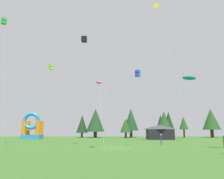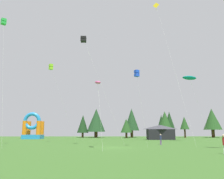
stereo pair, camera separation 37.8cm
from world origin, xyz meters
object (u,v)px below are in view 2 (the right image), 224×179
(kite_pink_parafoil, at_px, (98,82))
(festival_tent, at_px, (160,132))
(kite_teal_parafoil, at_px, (189,78))
(person_near_camera, at_px, (161,138))
(kite_lime_box, at_px, (51,67))
(kite_yellow_diamond, at_px, (157,8))
(kite_green_box, at_px, (4,22))
(inflatable_blue_arch, at_px, (33,129))
(kite_blue_box, at_px, (137,74))
(person_midfield, at_px, (224,143))
(kite_black_box, at_px, (84,40))
(person_left_edge, at_px, (224,140))

(kite_pink_parafoil, height_order, festival_tent, kite_pink_parafoil)
(kite_teal_parafoil, relative_size, person_near_camera, 8.22)
(kite_lime_box, distance_m, person_near_camera, 23.83)
(person_near_camera, bearing_deg, festival_tent, -125.44)
(kite_lime_box, distance_m, kite_yellow_diamond, 24.41)
(kite_green_box, xyz_separation_m, inflatable_blue_arch, (-4.25, 30.31, -16.36))
(festival_tent, bearing_deg, kite_blue_box, -109.32)
(person_midfield, bearing_deg, kite_green_box, -156.45)
(kite_blue_box, height_order, person_midfield, kite_blue_box)
(kite_yellow_diamond, bearing_deg, kite_green_box, -161.94)
(kite_black_box, distance_m, person_midfield, 24.39)
(kite_teal_parafoil, distance_m, kite_green_box, 37.03)
(person_near_camera, height_order, inflatable_blue_arch, inflatable_blue_arch)
(kite_teal_parafoil, height_order, inflatable_blue_arch, kite_teal_parafoil)
(kite_black_box, bearing_deg, kite_blue_box, -17.65)
(kite_teal_parafoil, xyz_separation_m, kite_yellow_diamond, (-7.63, -4.81, 13.55))
(kite_black_box, bearing_deg, kite_lime_box, 131.73)
(kite_lime_box, height_order, kite_blue_box, kite_lime_box)
(kite_lime_box, xyz_separation_m, kite_pink_parafoil, (9.47, -12.70, -5.72))
(kite_yellow_diamond, distance_m, kite_pink_parafoil, 25.38)
(kite_black_box, relative_size, inflatable_blue_arch, 2.32)
(kite_yellow_diamond, relative_size, person_midfield, 15.44)
(person_near_camera, bearing_deg, inflatable_blue_arch, -63.94)
(kite_lime_box, height_order, kite_yellow_diamond, kite_yellow_diamond)
(kite_blue_box, height_order, person_near_camera, kite_blue_box)
(kite_pink_parafoil, xyz_separation_m, festival_tent, (14.84, 29.17, -6.58))
(person_near_camera, height_order, person_midfield, person_midfield)
(kite_yellow_diamond, height_order, person_left_edge, kite_yellow_diamond)
(kite_pink_parafoil, bearing_deg, festival_tent, 63.04)
(kite_black_box, height_order, inflatable_blue_arch, kite_black_box)
(person_left_edge, bearing_deg, kite_blue_box, -172.93)
(kite_black_box, height_order, festival_tent, kite_black_box)
(person_near_camera, distance_m, person_left_edge, 9.45)
(festival_tent, bearing_deg, kite_pink_parafoil, -116.96)
(kite_pink_parafoil, xyz_separation_m, kite_blue_box, (5.45, 2.39, 1.85))
(kite_yellow_diamond, bearing_deg, person_midfield, -85.87)
(kite_green_box, relative_size, kite_blue_box, 1.82)
(person_left_edge, bearing_deg, kite_yellow_diamond, 125.65)
(kite_lime_box, distance_m, festival_tent, 31.84)
(kite_teal_parafoil, relative_size, person_left_edge, 7.94)
(kite_blue_box, bearing_deg, inflatable_blue_arch, 127.43)
(kite_black_box, relative_size, person_near_camera, 9.89)
(person_left_edge, bearing_deg, kite_teal_parafoil, 90.15)
(kite_pink_parafoil, bearing_deg, inflatable_blue_arch, 119.09)
(kite_yellow_diamond, distance_m, person_left_edge, 28.64)
(kite_yellow_diamond, height_order, kite_green_box, kite_yellow_diamond)
(kite_pink_parafoil, bearing_deg, person_midfield, -26.39)
(kite_black_box, xyz_separation_m, kite_pink_parafoil, (2.54, -4.94, -8.02))
(kite_green_box, bearing_deg, kite_teal_parafoil, 21.53)
(person_midfield, height_order, inflatable_blue_arch, inflatable_blue_arch)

